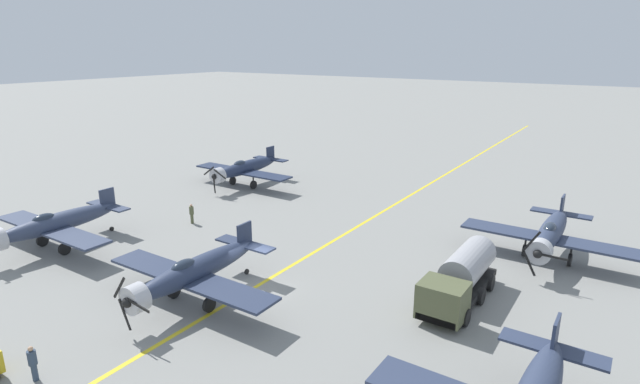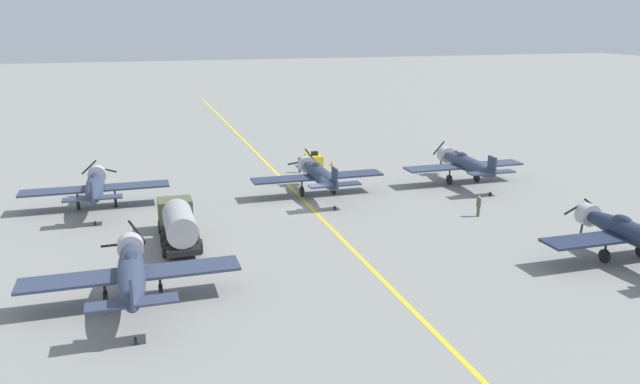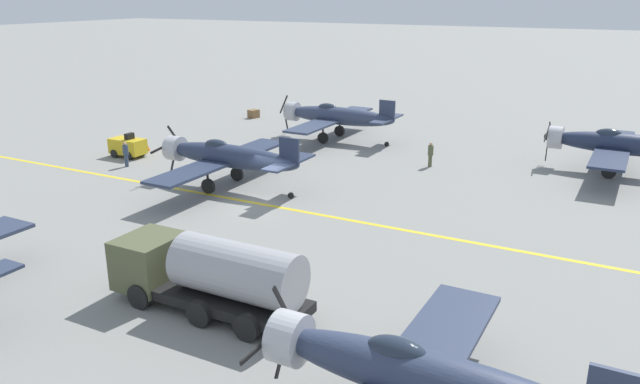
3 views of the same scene
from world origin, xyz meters
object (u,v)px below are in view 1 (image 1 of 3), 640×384
object	(u,v)px
airplane_mid_right	(55,224)
airplane_mid_center	(194,271)
airplane_near_right	(244,168)
ground_crew_walking	(192,213)
fuel_tanker	(460,278)
airplane_near_left	(550,233)
ground_crew_inspecting	(33,362)

from	to	relation	value
airplane_mid_right	airplane_mid_center	bearing A→B (deg)	-168.57
airplane_near_right	airplane_mid_center	xyz separation A→B (m)	(-14.85, 21.10, 0.00)
ground_crew_walking	airplane_near_right	bearing A→B (deg)	-69.94
fuel_tanker	airplane_mid_right	bearing A→B (deg)	17.37
airplane_near_right	airplane_mid_right	size ratio (longest dim) A/B	1.00
airplane_near_right	ground_crew_walking	bearing A→B (deg)	125.78
airplane_mid_right	airplane_mid_center	world-z (taller)	same
airplane_near_left	airplane_near_right	bearing A→B (deg)	-11.00
ground_crew_walking	ground_crew_inspecting	bearing A→B (deg)	118.01
airplane_near_left	ground_crew_walking	distance (m)	28.43
airplane_mid_right	fuel_tanker	bearing A→B (deg)	-151.16
airplane_mid_right	ground_crew_walking	world-z (taller)	airplane_mid_right
airplane_mid_right	airplane_mid_center	size ratio (longest dim) A/B	1.00
fuel_tanker	ground_crew_walking	size ratio (longest dim) A/B	4.58
airplane_mid_right	ground_crew_inspecting	xyz separation A→B (m)	(-14.14, 9.17, -1.05)
airplane_near_right	airplane_mid_center	size ratio (longest dim) A/B	1.00
airplane_mid_right	ground_crew_walking	xyz separation A→B (m)	(-4.19, -9.52, -1.06)
airplane_near_left	ground_crew_walking	size ratio (longest dim) A/B	6.87
airplane_near_right	airplane_mid_right	distance (m)	21.09
airplane_near_left	ground_crew_inspecting	bearing A→B (deg)	52.23
airplane_mid_right	airplane_mid_center	distance (m)	14.82
ground_crew_inspecting	airplane_near_left	bearing A→B (deg)	-121.86
airplane_near_right	airplane_mid_right	bearing A→B (deg)	105.80
airplane_mid_center	airplane_near_left	bearing A→B (deg)	-118.43
airplane_near_right	ground_crew_walking	world-z (taller)	airplane_near_right
airplane_near_left	airplane_mid_right	bearing A→B (deg)	24.48
airplane_mid_center	ground_crew_inspecting	distance (m)	9.24
airplane_mid_center	fuel_tanker	world-z (taller)	airplane_mid_center
airplane_near_right	ground_crew_walking	xyz separation A→B (m)	(-4.22, 11.56, -1.06)
airplane_mid_right	airplane_mid_center	xyz separation A→B (m)	(-14.82, 0.01, 0.00)
airplane_mid_right	ground_crew_walking	bearing A→B (deg)	-102.30
airplane_near_right	airplane_near_left	bearing A→B (deg)	-169.37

